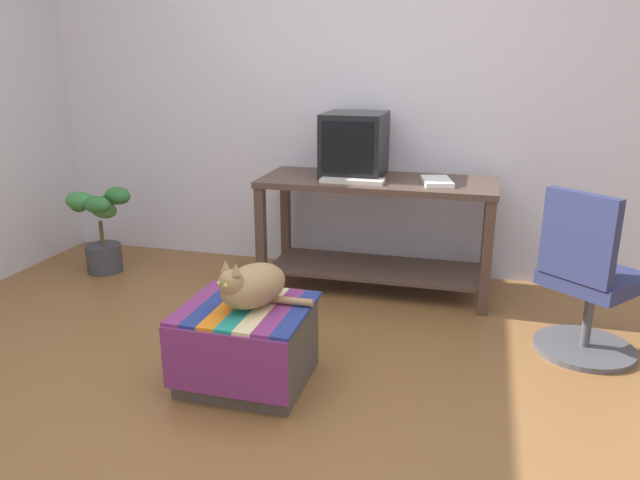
# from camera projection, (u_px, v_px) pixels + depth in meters

# --- Properties ---
(ground_plane) EXTENTS (14.00, 14.00, 0.00)m
(ground_plane) POSITION_uv_depth(u_px,v_px,m) (261.00, 411.00, 2.67)
(ground_plane) COLOR brown
(back_wall) EXTENTS (8.00, 0.10, 2.60)m
(back_wall) POSITION_uv_depth(u_px,v_px,m) (360.00, 88.00, 4.18)
(back_wall) COLOR silver
(back_wall) RESTS_ON ground_plane
(desk) EXTENTS (1.51, 0.61, 0.75)m
(desk) POSITION_uv_depth(u_px,v_px,m) (376.00, 215.00, 3.94)
(desk) COLOR #4C382D
(desk) RESTS_ON ground_plane
(tv_monitor) EXTENTS (0.40, 0.46, 0.41)m
(tv_monitor) POSITION_uv_depth(u_px,v_px,m) (355.00, 145.00, 3.94)
(tv_monitor) COLOR black
(tv_monitor) RESTS_ON desk
(keyboard) EXTENTS (0.40, 0.16, 0.02)m
(keyboard) POSITION_uv_depth(u_px,v_px,m) (353.00, 180.00, 3.77)
(keyboard) COLOR beige
(keyboard) RESTS_ON desk
(book) EXTENTS (0.23, 0.32, 0.03)m
(book) POSITION_uv_depth(u_px,v_px,m) (437.00, 181.00, 3.73)
(book) COLOR white
(book) RESTS_ON desk
(ottoman_with_blanket) EXTENTS (0.59, 0.55, 0.39)m
(ottoman_with_blanket) POSITION_uv_depth(u_px,v_px,m) (247.00, 344.00, 2.86)
(ottoman_with_blanket) COLOR #4C4238
(ottoman_with_blanket) RESTS_ON ground_plane
(cat) EXTENTS (0.45, 0.42, 0.26)m
(cat) POSITION_uv_depth(u_px,v_px,m) (252.00, 286.00, 2.77)
(cat) COLOR #9E7A4C
(cat) RESTS_ON ottoman_with_blanket
(potted_plant) EXTENTS (0.47, 0.38, 0.64)m
(potted_plant) POSITION_uv_depth(u_px,v_px,m) (101.00, 227.00, 4.30)
(potted_plant) COLOR #3D3D42
(potted_plant) RESTS_ON ground_plane
(office_chair) EXTENTS (0.59, 0.59, 0.89)m
(office_chair) POSITION_uv_depth(u_px,v_px,m) (587.00, 286.00, 3.08)
(office_chair) COLOR #4C4C51
(office_chair) RESTS_ON ground_plane
(pen) EXTENTS (0.07, 0.13, 0.01)m
(pen) POSITION_uv_depth(u_px,v_px,m) (438.00, 182.00, 3.78)
(pen) COLOR #B7B7BC
(pen) RESTS_ON desk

